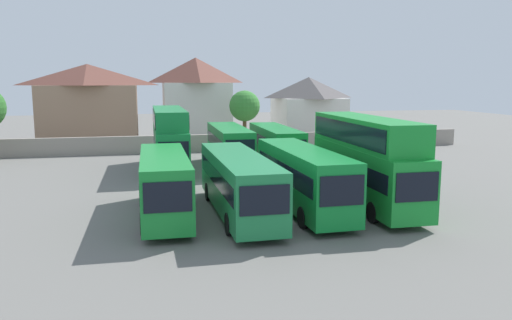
{
  "coord_description": "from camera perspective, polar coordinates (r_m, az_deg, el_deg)",
  "views": [
    {
      "loc": [
        -6.49,
        -26.88,
        7.29
      ],
      "look_at": [
        0.0,
        3.0,
        2.47
      ],
      "focal_mm": 35.3,
      "sensor_mm": 36.0,
      "label": 1
    }
  ],
  "objects": [
    {
      "name": "bus_1",
      "position": [
        27.36,
        -10.36,
        -2.44
      ],
      "size": [
        2.54,
        10.08,
        3.41
      ],
      "rotation": [
        0.0,
        0.0,
        -1.57
      ],
      "color": "#188530",
      "rests_on": "ground"
    },
    {
      "name": "bus_6",
      "position": [
        42.65,
        -3.04,
        1.79
      ],
      "size": [
        2.66,
        10.62,
        3.45
      ],
      "rotation": [
        0.0,
        0.0,
        -1.58
      ],
      "color": "#188237",
      "rests_on": "ground"
    },
    {
      "name": "house_terrace_centre",
      "position": [
        62.1,
        -6.79,
        6.91
      ],
      "size": [
        8.24,
        7.55,
        10.06
      ],
      "color": "silver",
      "rests_on": "ground"
    },
    {
      "name": "bus_7",
      "position": [
        43.4,
        2.22,
        1.84
      ],
      "size": [
        2.67,
        10.85,
        3.35
      ],
      "rotation": [
        0.0,
        0.0,
        -1.58
      ],
      "color": "#117D2E",
      "rests_on": "ground"
    },
    {
      "name": "bus_2",
      "position": [
        27.48,
        -2.0,
        -2.37
      ],
      "size": [
        2.78,
        11.82,
        3.3
      ],
      "rotation": [
        0.0,
        0.0,
        -1.55
      ],
      "color": "#1D7C41",
      "rests_on": "ground"
    },
    {
      "name": "house_terrace_left",
      "position": [
        60.92,
        -18.42,
        6.05
      ],
      "size": [
        11.28,
        6.34,
        9.18
      ],
      "color": "#9E7A60",
      "rests_on": "ground"
    },
    {
      "name": "bus_3",
      "position": [
        28.51,
        5.33,
        -1.76
      ],
      "size": [
        2.74,
        11.16,
        3.51
      ],
      "rotation": [
        0.0,
        0.0,
        -1.55
      ],
      "color": "#108130",
      "rests_on": "ground"
    },
    {
      "name": "ground",
      "position": [
        45.93,
        -3.98,
        -0.19
      ],
      "size": [
        140.0,
        140.0,
        0.0
      ],
      "primitive_type": "plane",
      "color": "slate"
    },
    {
      "name": "tree_behind_wall",
      "position": [
        55.21,
        -1.31,
        6.1
      ],
      "size": [
        3.36,
        3.36,
        6.26
      ],
      "color": "brown",
      "rests_on": "ground"
    },
    {
      "name": "depot_boundary_wall",
      "position": [
        52.43,
        -5.06,
        1.93
      ],
      "size": [
        56.0,
        0.5,
        1.8
      ],
      "primitive_type": "cube",
      "color": "gray",
      "rests_on": "ground"
    },
    {
      "name": "bus_4",
      "position": [
        30.15,
        12.31,
        0.41
      ],
      "size": [
        2.66,
        11.71,
        5.19
      ],
      "rotation": [
        0.0,
        0.0,
        -1.58
      ],
      "color": "#178B2E",
      "rests_on": "ground"
    },
    {
      "name": "house_terrace_right",
      "position": [
        63.6,
        5.95,
        5.91
      ],
      "size": [
        8.18,
        8.36,
        7.75
      ],
      "color": "silver",
      "rests_on": "ground"
    },
    {
      "name": "bus_5",
      "position": [
        41.8,
        -9.77,
        2.73
      ],
      "size": [
        2.55,
        11.62,
        5.05
      ],
      "rotation": [
        0.0,
        0.0,
        -1.57
      ],
      "color": "#177F3B",
      "rests_on": "ground"
    }
  ]
}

